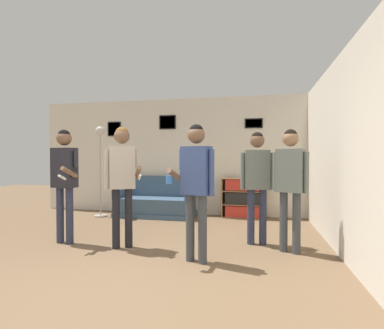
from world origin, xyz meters
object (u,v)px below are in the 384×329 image
object	(u,v)px
person_player_foreground_left	(64,173)
person_player_foreground_center	(122,173)
person_watcher_holding_cup	(196,177)
floor_lamp	(100,153)
bookshelf	(244,198)
person_spectator_near_bookshelf	(257,175)
person_spectator_far_right	(290,177)
couch	(156,203)
bottle_on_floor	(115,217)

from	to	relation	value
person_player_foreground_left	person_player_foreground_center	world-z (taller)	person_player_foreground_center
person_watcher_holding_cup	person_player_foreground_center	bearing A→B (deg)	163.09
floor_lamp	person_player_foreground_left	xyz separation A→B (m)	(0.53, -2.03, -0.35)
bookshelf	person_spectator_near_bookshelf	bearing A→B (deg)	-82.15
person_watcher_holding_cup	person_spectator_near_bookshelf	xyz separation A→B (m)	(0.75, 0.96, -0.02)
person_player_foreground_left	person_spectator_far_right	size ratio (longest dim) A/B	1.02
couch	person_watcher_holding_cup	bearing A→B (deg)	-61.91
person_spectator_near_bookshelf	person_player_foreground_center	bearing A→B (deg)	-162.50
person_player_foreground_left	person_spectator_near_bookshelf	distance (m)	2.94
person_player_foreground_center	person_player_foreground_left	bearing A→B (deg)	177.49
couch	person_watcher_holding_cup	xyz separation A→B (m)	(1.47, -2.76, 0.78)
person_spectator_far_right	couch	bearing A→B (deg)	141.62
couch	bookshelf	distance (m)	1.96
bookshelf	person_spectator_near_bookshelf	world-z (taller)	person_spectator_near_bookshelf
bookshelf	floor_lamp	world-z (taller)	floor_lamp
couch	floor_lamp	distance (m)	1.68
person_player_foreground_left	bookshelf	bearing A→B (deg)	44.43
floor_lamp	bottle_on_floor	bearing A→B (deg)	-36.49
couch	bookshelf	bearing A→B (deg)	5.76
floor_lamp	bottle_on_floor	world-z (taller)	floor_lamp
couch	person_watcher_holding_cup	size ratio (longest dim) A/B	1.02
floor_lamp	person_watcher_holding_cup	size ratio (longest dim) A/B	1.16
floor_lamp	bottle_on_floor	xyz separation A→B (m)	(0.55, -0.41, -1.33)
bookshelf	person_player_foreground_left	world-z (taller)	person_player_foreground_left
couch	person_spectator_far_right	distance (m)	3.49
bookshelf	person_spectator_near_bookshelf	size ratio (longest dim) A/B	0.56
person_player_foreground_center	bottle_on_floor	xyz separation A→B (m)	(-0.95, 1.67, -1.00)
person_player_foreground_left	person_spectator_near_bookshelf	xyz separation A→B (m)	(2.89, 0.56, -0.03)
couch	bottle_on_floor	distance (m)	1.00
couch	person_player_foreground_left	world-z (taller)	person_player_foreground_left
bookshelf	bottle_on_floor	xyz separation A→B (m)	(-2.59, -0.94, -0.34)
floor_lamp	person_player_foreground_left	size ratio (longest dim) A/B	1.15
couch	person_player_foreground_left	distance (m)	2.58
person_player_foreground_center	person_spectator_far_right	size ratio (longest dim) A/B	1.03
bookshelf	bottle_on_floor	size ratio (longest dim) A/B	3.86
couch	floor_lamp	bearing A→B (deg)	-164.36
bookshelf	person_spectator_near_bookshelf	distance (m)	2.11
person_player_foreground_left	person_player_foreground_center	xyz separation A→B (m)	(0.97, -0.04, 0.01)
person_player_foreground_center	person_spectator_far_right	xyz separation A→B (m)	(2.36, 0.29, -0.04)
floor_lamp	person_watcher_holding_cup	world-z (taller)	floor_lamp
bookshelf	person_watcher_holding_cup	bearing A→B (deg)	-99.09
couch	person_player_foreground_center	size ratio (longest dim) A/B	1.00
person_player_foreground_left	person_player_foreground_center	bearing A→B (deg)	-2.51
bookshelf	person_watcher_holding_cup	size ratio (longest dim) A/B	0.55
person_spectator_far_right	bookshelf	bearing A→B (deg)	107.36
person_player_foreground_left	person_spectator_far_right	distance (m)	3.35
person_spectator_near_bookshelf	bookshelf	bearing A→B (deg)	97.85
person_player_foreground_center	person_spectator_near_bookshelf	world-z (taller)	person_player_foreground_center
person_player_foreground_center	bottle_on_floor	world-z (taller)	person_player_foreground_center
person_player_foreground_center	floor_lamp	bearing A→B (deg)	125.96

